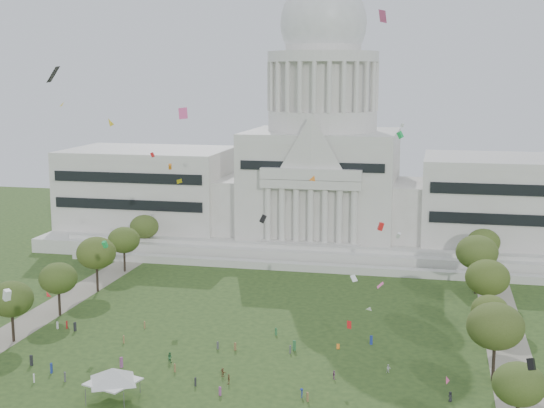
# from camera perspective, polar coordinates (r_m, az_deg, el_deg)

# --- Properties ---
(ground) EXTENTS (400.00, 400.00, 0.00)m
(ground) POSITION_cam_1_polar(r_m,az_deg,el_deg) (124.32, -4.63, -14.50)
(ground) COLOR #29421B
(ground) RESTS_ON ground
(capitol) EXTENTS (160.00, 64.50, 91.30)m
(capitol) POSITION_cam_1_polar(r_m,az_deg,el_deg) (226.16, 3.76, 2.46)
(capitol) COLOR silver
(capitol) RESTS_ON ground
(path_left) EXTENTS (8.00, 160.00, 0.04)m
(path_left) POSITION_cam_1_polar(r_m,az_deg,el_deg) (168.52, -17.49, -8.31)
(path_left) COLOR gray
(path_left) RESTS_ON ground
(path_right) EXTENTS (8.00, 160.00, 0.04)m
(path_right) POSITION_cam_1_polar(r_m,az_deg,el_deg) (147.97, 17.47, -10.86)
(path_right) COLOR gray
(path_right) RESTS_ON ground
(row_tree_r_1) EXTENTS (7.58, 7.58, 10.78)m
(row_tree_r_1) POSITION_cam_1_polar(r_m,az_deg,el_deg) (115.59, 18.11, -12.78)
(row_tree_r_1) COLOR black
(row_tree_r_1) RESTS_ON ground
(row_tree_l_2) EXTENTS (8.42, 8.42, 11.97)m
(row_tree_l_2) POSITION_cam_1_polar(r_m,az_deg,el_deg) (154.21, -19.04, -6.78)
(row_tree_l_2) COLOR black
(row_tree_l_2) RESTS_ON ground
(row_tree_r_2) EXTENTS (9.55, 9.55, 13.58)m
(row_tree_r_2) POSITION_cam_1_polar(r_m,az_deg,el_deg) (132.65, 16.47, -8.82)
(row_tree_r_2) COLOR black
(row_tree_r_2) RESTS_ON ground
(row_tree_l_3) EXTENTS (8.12, 8.12, 11.55)m
(row_tree_l_3) POSITION_cam_1_polar(r_m,az_deg,el_deg) (167.64, -15.80, -5.40)
(row_tree_l_3) COLOR black
(row_tree_l_3) RESTS_ON ground
(row_tree_r_3) EXTENTS (7.01, 7.01, 9.98)m
(row_tree_r_3) POSITION_cam_1_polar(r_m,az_deg,el_deg) (149.65, 16.08, -7.70)
(row_tree_r_3) COLOR black
(row_tree_r_3) RESTS_ON ground
(row_tree_l_4) EXTENTS (9.29, 9.29, 13.21)m
(row_tree_l_4) POSITION_cam_1_polar(r_m,az_deg,el_deg) (183.31, -13.09, -3.61)
(row_tree_l_4) COLOR black
(row_tree_l_4) RESTS_ON ground
(row_tree_r_4) EXTENTS (9.19, 9.19, 13.06)m
(row_tree_r_4) POSITION_cam_1_polar(r_m,az_deg,el_deg) (163.99, 15.92, -5.36)
(row_tree_r_4) COLOR black
(row_tree_r_4) RESTS_ON ground
(row_tree_l_5) EXTENTS (8.33, 8.33, 11.85)m
(row_tree_l_5) POSITION_cam_1_polar(r_m,az_deg,el_deg) (200.44, -11.10, -2.68)
(row_tree_l_5) COLOR black
(row_tree_l_5) RESTS_ON ground
(row_tree_r_5) EXTENTS (9.82, 9.82, 13.96)m
(row_tree_r_5) POSITION_cam_1_polar(r_m,az_deg,el_deg) (183.29, 15.18, -3.53)
(row_tree_r_5) COLOR black
(row_tree_r_5) RESTS_ON ground
(row_tree_l_6) EXTENTS (8.19, 8.19, 11.64)m
(row_tree_l_6) POSITION_cam_1_polar(r_m,az_deg,el_deg) (217.44, -9.60, -1.70)
(row_tree_l_6) COLOR black
(row_tree_l_6) RESTS_ON ground
(row_tree_r_6) EXTENTS (8.42, 8.42, 11.97)m
(row_tree_r_6) POSITION_cam_1_polar(r_m,az_deg,el_deg) (201.22, 15.64, -2.79)
(row_tree_r_6) COLOR black
(row_tree_r_6) RESTS_ON ground
(event_tent) EXTENTS (12.07, 12.07, 5.37)m
(event_tent) POSITION_cam_1_polar(r_m,az_deg,el_deg) (125.10, -11.91, -12.45)
(event_tent) COLOR #4C4C4C
(event_tent) RESTS_ON ground
(person_0) EXTENTS (0.96, 0.90, 1.64)m
(person_0) POSITION_cam_1_polar(r_m,az_deg,el_deg) (126.27, 13.28, -13.94)
(person_0) COLOR #26262B
(person_0) RESTS_ON ground
(person_2) EXTENTS (0.83, 0.64, 1.49)m
(person_2) POSITION_cam_1_polar(r_m,az_deg,el_deg) (135.39, 8.76, -12.15)
(person_2) COLOR silver
(person_2) RESTS_ON ground
(person_3) EXTENTS (0.65, 1.06, 1.54)m
(person_3) POSITION_cam_1_polar(r_m,az_deg,el_deg) (124.64, 2.24, -14.02)
(person_3) COLOR navy
(person_3) RESTS_ON ground
(person_4) EXTENTS (0.77, 1.14, 1.78)m
(person_4) POSITION_cam_1_polar(r_m,az_deg,el_deg) (129.55, -3.28, -13.02)
(person_4) COLOR olive
(person_4) RESTS_ON ground
(person_5) EXTENTS (1.49, 1.34, 1.56)m
(person_5) POSITION_cam_1_polar(r_m,az_deg,el_deg) (132.54, -3.73, -12.53)
(person_5) COLOR olive
(person_5) RESTS_ON ground
(person_8) EXTENTS (1.07, 0.90, 1.88)m
(person_8) POSITION_cam_1_polar(r_m,az_deg,el_deg) (139.48, -7.70, -11.37)
(person_8) COLOR #33723F
(person_8) RESTS_ON ground
(person_10) EXTENTS (0.79, 1.02, 1.55)m
(person_10) POSITION_cam_1_polar(r_m,az_deg,el_deg) (131.67, 4.69, -12.70)
(person_10) COLOR #994C8C
(person_10) RESTS_ON ground
(distant_crowd) EXTENTS (65.14, 39.28, 1.94)m
(distant_crowd) POSITION_cam_1_polar(r_m,az_deg,el_deg) (140.26, -8.92, -11.32)
(distant_crowd) COLOR #4C4C51
(distant_crowd) RESTS_ON ground
(kite_swarm) EXTENTS (92.20, 96.53, 64.71)m
(kite_swarm) POSITION_cam_1_polar(r_m,az_deg,el_deg) (120.10, -3.99, -1.57)
(kite_swarm) COLOR white
(kite_swarm) RESTS_ON ground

